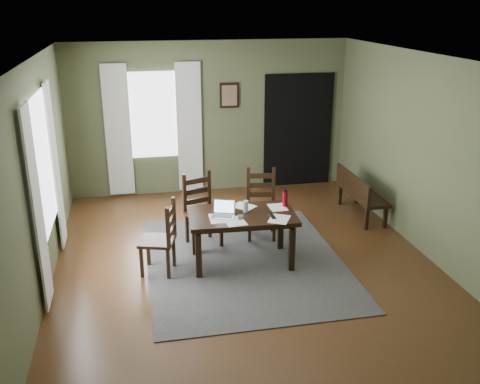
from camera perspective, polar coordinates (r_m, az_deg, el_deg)
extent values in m
cube|color=#492C16|center=(7.31, 0.47, -7.47)|extent=(5.00, 6.00, 0.01)
cube|color=#525B3B|center=(9.66, -3.23, 7.88)|extent=(5.00, 0.02, 2.70)
cube|color=#525B3B|center=(4.14, 9.30, -9.43)|extent=(5.00, 0.02, 2.70)
cube|color=#525B3B|center=(6.76, -20.71, 1.30)|extent=(0.02, 6.00, 2.70)
cube|color=#525B3B|center=(7.70, 19.07, 3.67)|extent=(0.02, 6.00, 2.70)
cube|color=white|center=(6.53, 0.54, 14.12)|extent=(5.00, 6.00, 0.02)
cube|color=#3E3E3E|center=(7.31, 0.47, -7.39)|extent=(2.60, 3.20, 0.01)
cube|color=black|center=(7.01, 0.19, -2.54)|extent=(1.43, 0.90, 0.06)
cube|color=black|center=(7.03, 0.19, -2.93)|extent=(1.28, 0.75, 0.05)
cube|color=black|center=(6.81, -4.44, -6.77)|extent=(0.08, 0.08, 0.60)
cube|color=black|center=(7.39, -4.86, -4.52)|extent=(0.08, 0.08, 0.60)
cube|color=black|center=(6.99, 5.55, -6.07)|extent=(0.08, 0.08, 0.60)
cube|color=black|center=(7.56, 4.34, -3.94)|extent=(0.08, 0.08, 0.60)
cube|color=black|center=(6.93, -8.83, -5.19)|extent=(0.53, 0.53, 0.04)
cube|color=black|center=(7.22, -9.75, -6.18)|extent=(0.05, 0.05, 0.41)
cube|color=black|center=(7.14, -7.06, -6.33)|extent=(0.05, 0.05, 0.41)
cube|color=black|center=(6.92, -10.45, -7.42)|extent=(0.05, 0.05, 0.41)
cube|color=black|center=(6.84, -7.65, -7.59)|extent=(0.05, 0.05, 0.41)
cube|color=black|center=(6.94, -7.05, -2.60)|extent=(0.06, 0.06, 0.53)
cube|color=black|center=(6.62, -7.70, -3.79)|extent=(0.06, 0.06, 0.53)
cube|color=black|center=(6.83, -7.32, -4.27)|extent=(0.11, 0.31, 0.07)
cube|color=black|center=(6.78, -7.37, -3.18)|extent=(0.11, 0.31, 0.07)
cube|color=black|center=(6.72, -7.42, -2.07)|extent=(0.11, 0.31, 0.07)
cube|color=black|center=(7.61, -3.91, -2.40)|extent=(0.57, 0.57, 0.04)
cube|color=black|center=(7.49, -4.50, -4.84)|extent=(0.05, 0.05, 0.44)
cube|color=black|center=(7.79, -5.67, -3.85)|extent=(0.05, 0.05, 0.44)
cube|color=black|center=(7.63, -2.02, -4.28)|extent=(0.05, 0.05, 0.44)
cube|color=black|center=(7.93, -3.27, -3.33)|extent=(0.05, 0.05, 0.44)
cube|color=black|center=(7.61, -5.95, -0.13)|extent=(0.06, 0.06, 0.56)
cube|color=black|center=(7.76, -3.34, 0.36)|extent=(0.06, 0.06, 0.56)
cube|color=black|center=(7.73, -4.60, -0.93)|extent=(0.33, 0.13, 0.08)
cube|color=black|center=(7.68, -4.63, 0.12)|extent=(0.33, 0.13, 0.08)
cube|color=black|center=(7.63, -4.66, 1.18)|extent=(0.33, 0.13, 0.08)
cube|color=black|center=(7.86, 2.30, -1.71)|extent=(0.51, 0.51, 0.04)
cube|color=black|center=(7.78, 1.03, -3.83)|extent=(0.05, 0.05, 0.43)
cube|color=black|center=(8.11, 0.94, -2.81)|extent=(0.05, 0.05, 0.43)
cube|color=black|center=(7.80, 3.66, -3.80)|extent=(0.05, 0.05, 0.43)
cube|color=black|center=(8.13, 3.46, -2.78)|extent=(0.05, 0.05, 0.43)
cube|color=black|center=(7.94, 0.88, 0.71)|extent=(0.06, 0.06, 0.55)
cube|color=black|center=(7.96, 3.60, 0.73)|extent=(0.06, 0.06, 0.55)
cube|color=black|center=(8.00, 2.23, -0.27)|extent=(0.33, 0.08, 0.07)
cube|color=black|center=(7.95, 2.24, 0.72)|extent=(0.33, 0.08, 0.07)
cube|color=black|center=(7.90, 2.25, 1.73)|extent=(0.33, 0.08, 0.07)
cube|color=black|center=(8.90, 12.93, -0.16)|extent=(0.41, 1.28, 0.05)
cube|color=black|center=(8.57, 15.23, -2.61)|extent=(0.05, 0.05, 0.36)
cube|color=black|center=(8.44, 13.35, -2.79)|extent=(0.05, 0.05, 0.36)
cube|color=black|center=(9.49, 12.36, -0.15)|extent=(0.05, 0.05, 0.36)
cube|color=black|center=(9.37, 10.63, -0.28)|extent=(0.05, 0.05, 0.36)
cube|color=black|center=(8.76, 11.93, 0.87)|extent=(0.05, 1.28, 0.31)
cube|color=#B7B7BC|center=(6.90, -1.83, -2.61)|extent=(0.35, 0.29, 0.01)
cube|color=#B7B7BC|center=(6.96, -1.69, -1.53)|extent=(0.29, 0.15, 0.19)
cube|color=silver|center=(6.95, -1.70, -1.55)|extent=(0.26, 0.12, 0.16)
cube|color=#3F3F42|center=(6.89, -1.85, -2.58)|extent=(0.28, 0.20, 0.00)
cube|color=#3F3F42|center=(6.85, 0.02, -2.68)|extent=(0.08, 0.11, 0.03)
cube|color=black|center=(6.92, 3.44, -2.55)|extent=(0.05, 0.18, 0.02)
cylinder|color=silver|center=(7.04, 0.61, -1.53)|extent=(0.07, 0.07, 0.15)
cylinder|color=maroon|center=(7.23, 4.82, -0.75)|extent=(0.08, 0.08, 0.21)
cylinder|color=black|center=(7.19, 4.85, 0.16)|extent=(0.05, 0.05, 0.03)
cube|color=white|center=(6.86, -2.20, -2.82)|extent=(0.27, 0.34, 0.00)
cube|color=white|center=(6.85, 4.21, -2.89)|extent=(0.36, 0.39, 0.00)
cube|color=white|center=(7.25, 0.39, -1.52)|extent=(0.37, 0.38, 0.00)
cube|color=white|center=(7.22, 4.02, -1.64)|extent=(0.23, 0.30, 0.00)
cube|color=white|center=(6.76, -0.55, -3.14)|extent=(0.28, 0.35, 0.00)
cube|color=white|center=(6.91, -20.33, 2.62)|extent=(0.01, 1.30, 1.70)
cube|color=white|center=(9.52, -9.24, 8.09)|extent=(1.00, 0.01, 1.50)
cube|color=silver|center=(6.22, -20.79, -1.76)|extent=(0.03, 0.48, 2.30)
cube|color=silver|center=(7.76, -19.09, 2.63)|extent=(0.03, 0.48, 2.30)
cube|color=silver|center=(9.54, -12.88, 6.33)|extent=(0.44, 0.03, 2.30)
cube|color=silver|center=(9.59, -5.42, 6.81)|extent=(0.44, 0.03, 2.30)
cube|color=black|center=(9.61, -1.15, 10.27)|extent=(0.34, 0.03, 0.44)
cube|color=brown|center=(9.60, -1.14, 10.26)|extent=(0.27, 0.01, 0.36)
cube|color=black|center=(10.06, 6.22, 6.53)|extent=(1.30, 0.03, 2.10)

